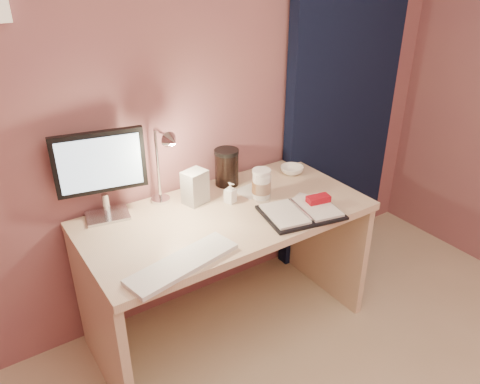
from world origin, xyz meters
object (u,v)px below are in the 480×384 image
desk (219,244)px  bowl (292,170)px  dark_jar (227,169)px  keyboard (183,263)px  coffee_cup (261,185)px  lotion_bottle (230,193)px  desk_lamp (165,161)px  monitor (101,168)px  clear_cup (263,188)px  planner (302,211)px  product_box (195,187)px

desk → bowl: bearing=10.1°
bowl → dark_jar: (-0.38, 0.09, 0.07)m
keyboard → coffee_cup: coffee_cup is taller
coffee_cup → dark_jar: (-0.06, 0.23, 0.02)m
lotion_bottle → desk_lamp: (-0.29, 0.10, 0.20)m
keyboard → dark_jar: 0.76m
keyboard → bowl: (0.93, 0.44, 0.01)m
monitor → clear_cup: 0.79m
coffee_cup → lotion_bottle: bearing=165.0°
coffee_cup → bowl: bearing=23.4°
dark_jar → desk_lamp: size_ratio=0.43×
planner → desk_lamp: size_ratio=1.00×
dark_jar → lotion_bottle: bearing=-117.5°
dark_jar → keyboard: bearing=-135.8°
clear_cup → desk_lamp: 0.51m
planner → bowl: size_ratio=3.13×
lotion_bottle → desk: bearing=-177.2°
clear_cup → desk_lamp: size_ratio=0.33×
keyboard → clear_cup: 0.66m
clear_cup → product_box: (-0.30, 0.17, 0.02)m
keyboard → desk_lamp: bearing=59.0°
monitor → coffee_cup: size_ratio=2.79×
monitor → lotion_bottle: size_ratio=4.00×
clear_cup → desk_lamp: desk_lamp is taller
product_box → monitor: bearing=150.8°
coffee_cup → dark_jar: 0.24m
keyboard → product_box: 0.54m
coffee_cup → bowl: (0.32, 0.14, -0.05)m
product_box → desk_lamp: bearing=161.4°
dark_jar → product_box: bearing=-159.9°
monitor → keyboard: size_ratio=0.89×
clear_cup → monitor: bearing=159.0°
coffee_cup → lotion_bottle: 0.17m
planner → clear_cup: (-0.08, 0.21, 0.05)m
keyboard → product_box: product_box is taller
keyboard → lotion_bottle: bearing=25.9°
lotion_bottle → desk_lamp: 0.37m
planner → dark_jar: (-0.13, 0.47, 0.08)m
desk → keyboard: keyboard is taller
bowl → lotion_bottle: bearing=-168.8°
planner → desk_lamp: desk_lamp is taller
clear_cup → product_box: product_box is taller
monitor → product_box: 0.47m
product_box → lotion_bottle: bearing=-48.8°
coffee_cup → product_box: size_ratio=0.90×
desk_lamp → keyboard: bearing=-111.5°
planner → bowl: bearing=68.5°
bowl → desk_lamp: bearing=179.4°
dark_jar → bowl: bearing=-13.1°
planner → dark_jar: size_ratio=2.31×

